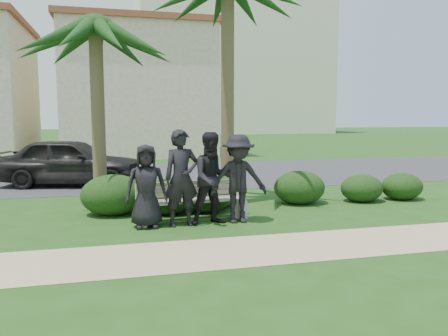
% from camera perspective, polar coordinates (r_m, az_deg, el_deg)
% --- Properties ---
extents(ground, '(160.00, 160.00, 0.00)m').
position_cam_1_polar(ground, '(8.93, 1.84, -7.20)').
color(ground, '#214513').
rests_on(ground, ground).
extents(footpath, '(30.00, 1.60, 0.01)m').
position_cam_1_polar(footpath, '(7.28, 5.78, -10.43)').
color(footpath, tan).
rests_on(footpath, ground).
extents(asphalt_street, '(160.00, 8.00, 0.01)m').
position_cam_1_polar(asphalt_street, '(16.65, -5.72, -0.80)').
color(asphalt_street, '#2D2D30').
rests_on(asphalt_street, ground).
extents(stucco_bldg_right, '(8.40, 8.40, 7.30)m').
position_cam_1_polar(stucco_bldg_right, '(26.43, -11.20, 9.78)').
color(stucco_bldg_right, '#C2B591').
rests_on(stucco_bldg_right, ground).
extents(hotel_tower, '(26.00, 18.00, 37.30)m').
position_cam_1_polar(hotel_tower, '(66.39, 0.46, 16.35)').
color(hotel_tower, '#ECE1C5').
rests_on(hotel_tower, ground).
extents(park_bench, '(2.29, 0.71, 0.78)m').
position_cam_1_polar(park_bench, '(9.07, -4.23, -4.71)').
color(park_bench, gray).
rests_on(park_bench, ground).
extents(man_a, '(0.81, 0.54, 1.62)m').
position_cam_1_polar(man_a, '(8.56, -10.11, -2.36)').
color(man_a, black).
rests_on(man_a, ground).
extents(man_b, '(0.75, 0.54, 1.90)m').
position_cam_1_polar(man_b, '(8.59, -5.57, -1.31)').
color(man_b, black).
rests_on(man_b, ground).
extents(man_c, '(0.97, 0.80, 1.85)m').
position_cam_1_polar(man_c, '(8.70, -1.46, -1.37)').
color(man_c, black).
rests_on(man_c, ground).
extents(man_d, '(1.19, 0.72, 1.80)m').
position_cam_1_polar(man_d, '(8.84, 1.91, -1.42)').
color(man_d, black).
rests_on(man_d, ground).
extents(hedge_a, '(1.40, 1.16, 0.92)m').
position_cam_1_polar(hedge_a, '(9.96, -14.30, -3.27)').
color(hedge_a, black).
rests_on(hedge_a, ground).
extents(hedge_b, '(1.24, 1.02, 0.81)m').
position_cam_1_polar(hedge_b, '(9.82, -7.34, -3.58)').
color(hedge_b, black).
rests_on(hedge_b, ground).
extents(hedge_c, '(1.16, 0.96, 0.75)m').
position_cam_1_polar(hedge_c, '(9.96, -2.27, -3.55)').
color(hedge_c, black).
rests_on(hedge_c, ground).
extents(hedge_d, '(1.21, 1.00, 0.79)m').
position_cam_1_polar(hedge_d, '(10.45, -0.93, -2.96)').
color(hedge_d, black).
rests_on(hedge_d, ground).
extents(hedge_e, '(1.30, 1.07, 0.85)m').
position_cam_1_polar(hedge_e, '(11.04, 9.83, -2.40)').
color(hedge_e, black).
rests_on(hedge_e, ground).
extents(hedge_f, '(1.10, 0.91, 0.72)m').
position_cam_1_polar(hedge_f, '(11.69, 17.56, -2.43)').
color(hedge_f, black).
rests_on(hedge_f, ground).
extents(hedge_extra, '(1.10, 0.91, 0.72)m').
position_cam_1_polar(hedge_extra, '(12.35, 22.22, -2.15)').
color(hedge_extra, black).
rests_on(hedge_extra, ground).
extents(palm_left, '(3.00, 3.00, 5.14)m').
position_cam_1_polar(palm_left, '(11.04, -16.47, 17.04)').
color(palm_left, brown).
rests_on(palm_left, ground).
extents(car_a, '(4.71, 2.76, 1.51)m').
position_cam_1_polar(car_a, '(14.52, -19.33, 0.77)').
color(car_a, black).
rests_on(car_a, ground).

